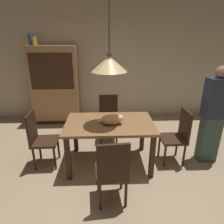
% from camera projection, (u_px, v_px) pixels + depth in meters
% --- Properties ---
extents(ground, '(10.00, 10.00, 0.00)m').
position_uv_depth(ground, '(116.00, 181.00, 2.90)').
color(ground, tan).
extents(back_wall, '(6.40, 0.10, 2.90)m').
position_uv_depth(back_wall, '(110.00, 61.00, 4.85)').
color(back_wall, beige).
rests_on(back_wall, ground).
extents(dining_table, '(1.40, 0.90, 0.75)m').
position_uv_depth(dining_table, '(110.00, 128.00, 3.10)').
color(dining_table, olive).
rests_on(dining_table, ground).
extents(chair_far_back, '(0.41, 0.41, 0.93)m').
position_uv_depth(chair_far_back, '(109.00, 116.00, 3.97)').
color(chair_far_back, '#382316').
rests_on(chair_far_back, ground).
extents(chair_left_side, '(0.41, 0.41, 0.93)m').
position_uv_depth(chair_left_side, '(40.00, 137.00, 3.11)').
color(chair_left_side, '#382316').
rests_on(chair_left_side, ground).
extents(chair_near_front, '(0.44, 0.44, 0.93)m').
position_uv_depth(chair_near_front, '(112.00, 170.00, 2.33)').
color(chair_near_front, '#382316').
rests_on(chair_near_front, ground).
extents(chair_right_side, '(0.41, 0.41, 0.93)m').
position_uv_depth(chair_right_side, '(178.00, 134.00, 3.20)').
color(chair_right_side, '#382316').
rests_on(chair_right_side, ground).
extents(cat_sleeping, '(0.40, 0.28, 0.16)m').
position_uv_depth(cat_sleeping, '(112.00, 119.00, 2.99)').
color(cat_sleeping, '#E59951').
rests_on(cat_sleeping, dining_table).
extents(pendant_lamp, '(0.52, 0.52, 1.30)m').
position_uv_depth(pendant_lamp, '(109.00, 64.00, 2.74)').
color(pendant_lamp, '#E5B775').
extents(hutch_bookcase, '(1.12, 0.45, 1.85)m').
position_uv_depth(hutch_bookcase, '(56.00, 87.00, 4.69)').
color(hutch_bookcase, '#A87A4C').
rests_on(hutch_bookcase, ground).
extents(book_blue_wide, '(0.06, 0.24, 0.24)m').
position_uv_depth(book_blue_wide, '(31.00, 40.00, 4.29)').
color(book_blue_wide, '#384C93').
rests_on(book_blue_wide, hutch_bookcase).
extents(book_yellow_short, '(0.04, 0.20, 0.18)m').
position_uv_depth(book_yellow_short, '(34.00, 41.00, 4.31)').
color(book_yellow_short, gold).
rests_on(book_yellow_short, hutch_bookcase).
extents(person_standing, '(0.36, 0.22, 1.62)m').
position_uv_depth(person_standing, '(213.00, 116.00, 3.13)').
color(person_standing, '#3D564C').
rests_on(person_standing, ground).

